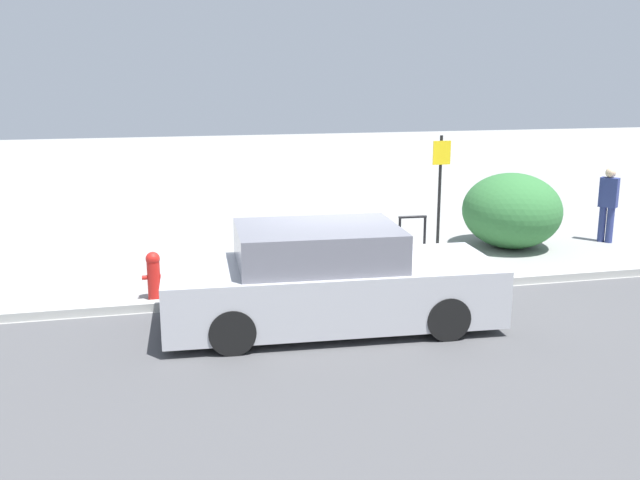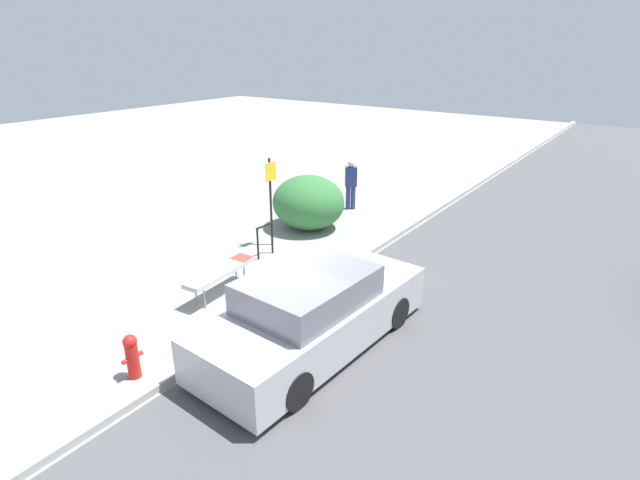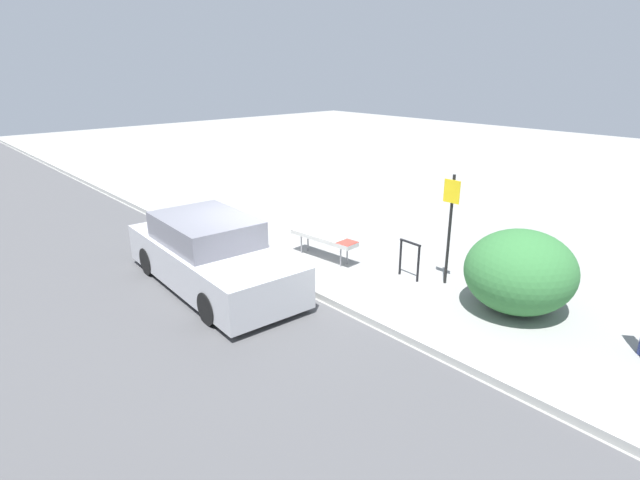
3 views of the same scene
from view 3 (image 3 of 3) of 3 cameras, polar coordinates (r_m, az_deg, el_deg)
name	(u,v)px [view 3 (image 3 of 3)]	position (r m, az deg, el deg)	size (l,w,h in m)	color
ground_plane	(278,276)	(10.83, -4.79, -4.17)	(60.00, 60.00, 0.00)	gray
road_strip	(6,367)	(9.09, -32.21, -12.20)	(60.00, 10.00, 0.01)	#4C4C4F
curb	(278,274)	(10.81, -4.80, -3.85)	(60.00, 0.20, 0.13)	#A8A8A3
bench	(324,238)	(11.61, 0.46, 0.23)	(1.83, 0.56, 0.57)	gray
bike_rack	(409,256)	(10.71, 10.19, -1.80)	(0.55, 0.08, 0.83)	black
sign_post	(450,220)	(10.33, 14.65, 2.26)	(0.36, 0.08, 2.30)	black
fire_hydrant	(226,223)	(13.26, -10.70, 1.88)	(0.36, 0.22, 0.77)	red
shrub_hedge	(520,271)	(9.81, 21.89, -3.34)	(1.96, 2.07, 1.52)	#337038
parked_car_near	(211,255)	(10.39, -12.39, -1.72)	(4.68, 2.00, 1.44)	black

